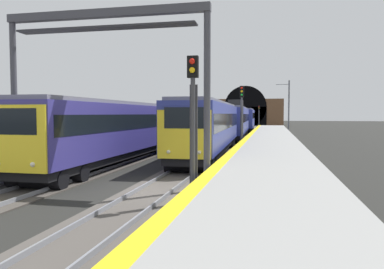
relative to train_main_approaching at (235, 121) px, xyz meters
The scene contains 13 objects.
ground_plane 32.70m from the train_main_approaching, behind, with size 320.00×320.00×0.00m, color black.
platform_right 32.96m from the train_main_approaching, behind, with size 112.00×4.56×1.07m, color gray.
platform_right_edge_strip 32.73m from the train_main_approaching, behind, with size 112.00×0.50×0.01m, color yellow.
track_main_line 32.69m from the train_main_approaching, behind, with size 160.00×2.75×0.21m.
track_adjacent_line 33.09m from the train_main_approaching, behind, with size 160.00×2.65×0.21m.
train_main_approaching is the anchor object (origin of this frame).
train_adjacent_platform 7.85m from the train_main_approaching, 139.30° to the left, with size 57.27×2.95×4.87m.
railway_signal_near 34.43m from the train_main_approaching, behind, with size 0.39×0.38×5.20m.
railway_signal_mid 13.11m from the train_main_approaching, behind, with size 0.39×0.38×5.73m.
railway_signal_far 33.95m from the train_main_approaching, ahead, with size 0.39×0.38×4.94m.
overhead_signal_gantry 32.22m from the train_main_approaching, behind, with size 0.70×9.31×7.70m.
tunnel_portal 57.44m from the train_main_approaching, ahead, with size 2.91×20.56×11.51m.
catenary_mast_near 14.23m from the train_main_approaching, 30.20° to the right, with size 0.22×2.06×8.32m.
Camera 1 is at (-14.43, -4.56, 3.21)m, focal length 34.81 mm.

